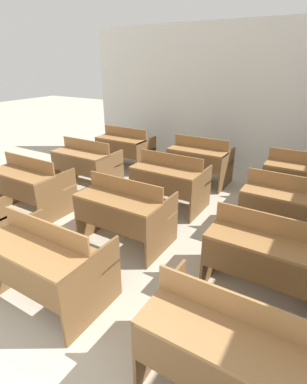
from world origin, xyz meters
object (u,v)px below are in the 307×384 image
bench_third_center (169,180)px  bench_front_right (227,345)px  bench_front_center (48,261)px  bench_second_center (125,211)px  bench_second_right (266,254)px  bench_third_right (286,206)px  bench_back_left (125,147)px  bench_back_center (200,160)px  bench_back_right (300,177)px  bench_second_left (31,184)px  bench_third_left (86,163)px

bench_third_center → bench_front_right: bearing=-54.1°
bench_front_center → bench_second_center: 1.25m
bench_second_right → bench_third_right: bearing=90.3°
bench_back_left → bench_back_center: 1.80m
bench_front_center → bench_second_right: same height
bench_second_center → bench_back_center: size_ratio=1.00×
bench_front_center → bench_second_center: same height
bench_front_center → bench_second_right: (1.81, 1.23, 0.00)m
bench_front_center → bench_second_center: (0.02, 1.25, 0.00)m
bench_third_right → bench_back_center: (-1.81, 1.29, 0.00)m
bench_third_right → bench_back_right: (0.02, 1.26, 0.00)m
bench_second_right → bench_back_right: size_ratio=1.00×
bench_second_left → bench_back_right: size_ratio=1.00×
bench_front_right → bench_second_center: 2.19m
bench_second_left → bench_second_center: 1.82m
bench_second_right → bench_third_left: bearing=160.9°
bench_front_right → bench_second_right: (-0.01, 1.23, 0.00)m
bench_back_center → bench_second_right: bearing=-54.4°
bench_front_center → bench_third_center: 2.50m
bench_third_center → bench_third_right: bearing=-0.7°
bench_third_right → bench_back_right: bearing=89.3°
bench_front_center → bench_back_right: (1.82, 3.74, 0.00)m
bench_second_center → bench_back_center: same height
bench_second_center → bench_third_center: size_ratio=1.00×
bench_front_center → bench_second_left: 2.18m
bench_front_right → bench_third_left: size_ratio=1.00×
bench_third_right → bench_back_center: bearing=144.6°
bench_front_right → bench_second_right: bearing=90.4°
bench_second_right → bench_third_center: same height
bench_front_center → bench_front_right: same height
bench_third_right → bench_second_right: bearing=-89.7°
bench_third_left → bench_front_center: bearing=-54.2°
bench_front_center → bench_third_center: same height
bench_second_center → bench_third_left: 2.18m
bench_third_left → bench_second_right: bearing=-19.1°
bench_second_center → bench_front_center: bearing=-90.8°
bench_second_center → bench_second_right: same height
bench_third_right → bench_back_right: size_ratio=1.00×
bench_second_right → bench_third_center: bearing=144.8°
bench_second_right → bench_third_center: size_ratio=1.00×
bench_back_left → bench_second_left: bearing=-89.9°
bench_third_right → bench_back_left: (-3.61, 1.27, 0.00)m
bench_third_center → bench_back_center: (-0.01, 1.26, 0.00)m
bench_front_right → bench_third_left: same height
bench_back_left → bench_front_right: bearing=-46.0°
bench_third_center → bench_back_center: same height
bench_back_center → bench_third_left: bearing=-144.1°
bench_third_center → bench_back_right: (1.81, 1.24, 0.00)m
bench_second_left → bench_front_right: bearing=-18.7°
bench_front_right → bench_back_center: size_ratio=1.00×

